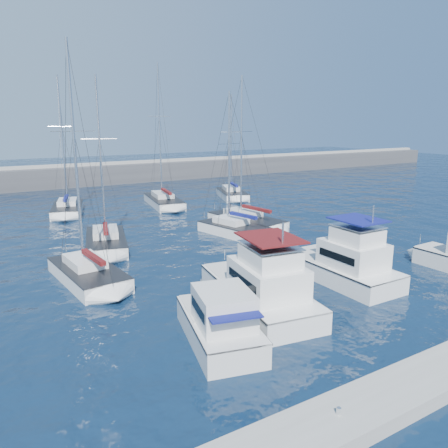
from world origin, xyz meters
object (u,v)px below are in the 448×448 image
sailboat_mid_b (106,242)px  sailboat_mid_c (234,229)px  sailboat_back_c (232,194)px  motor_yacht_stbd_inner (345,265)px  sailboat_mid_a (88,273)px  motor_yacht_port_inner (262,289)px  sailboat_mid_d (246,221)px  sailboat_back_a (68,209)px  motor_yacht_port_outer (220,324)px  sailboat_back_b (164,201)px

sailboat_mid_b → sailboat_mid_c: (11.22, -1.67, -0.00)m
sailboat_mid_c → sailboat_back_c: 19.44m
motor_yacht_stbd_inner → sailboat_mid_a: 16.53m
motor_yacht_port_inner → sailboat_mid_a: bearing=136.9°
sailboat_mid_a → sailboat_mid_d: 18.72m
sailboat_mid_a → sailboat_mid_c: size_ratio=1.17×
sailboat_mid_a → sailboat_back_a: size_ratio=1.00×
sailboat_mid_c → sailboat_back_a: (-10.94, 17.38, 0.02)m
sailboat_mid_b → sailboat_back_c: (21.40, 14.89, 0.00)m
sailboat_mid_a → sailboat_mid_b: (3.19, 6.87, -0.02)m
sailboat_mid_c → sailboat_back_a: size_ratio=0.85×
sailboat_mid_c → sailboat_mid_b: bearing=158.2°
sailboat_mid_b → sailboat_mid_c: size_ratio=1.07×
motor_yacht_port_outer → sailboat_mid_a: (-3.21, 11.34, -0.41)m
motor_yacht_port_outer → sailboat_mid_d: (14.00, 18.70, -0.43)m
sailboat_mid_c → sailboat_mid_d: (2.79, 2.16, -0.00)m
sailboat_mid_b → sailboat_back_c: bearing=49.6°
motor_yacht_stbd_inner → sailboat_mid_c: 13.79m
sailboat_back_a → sailboat_back_c: sailboat_back_a is taller
sailboat_mid_b → sailboat_back_a: size_ratio=0.91×
sailboat_back_b → sailboat_mid_a: bearing=-114.4°
motor_yacht_stbd_inner → sailboat_mid_b: size_ratio=0.57×
sailboat_mid_b → sailboat_mid_c: bearing=6.3°
motor_yacht_port_inner → sailboat_mid_d: 19.34m
sailboat_mid_c → sailboat_mid_d: sailboat_mid_d is taller
sailboat_back_c → sailboat_mid_c: bearing=-102.1°
sailboat_mid_a → sailboat_back_c: sailboat_mid_a is taller
motor_yacht_port_outer → sailboat_back_b: bearing=84.6°
sailboat_mid_a → sailboat_back_b: sailboat_back_b is taller
motor_yacht_port_outer → motor_yacht_stbd_inner: bearing=27.9°
motor_yacht_port_outer → sailboat_back_a: bearing=103.2°
sailboat_back_a → sailboat_back_b: sailboat_back_b is taller
sailboat_back_b → sailboat_mid_c: bearing=-80.9°
motor_yacht_stbd_inner → sailboat_mid_d: bearing=79.5°
motor_yacht_port_outer → sailboat_mid_b: (-0.01, 18.21, -0.42)m
motor_yacht_port_outer → sailboat_mid_a: sailboat_mid_a is taller
motor_yacht_stbd_inner → motor_yacht_port_inner: bearing=-174.9°
motor_yacht_port_outer → motor_yacht_port_inner: motor_yacht_port_inner is taller
motor_yacht_port_outer → sailboat_back_c: 39.42m
motor_yacht_port_outer → sailboat_back_b: (11.37, 32.86, -0.40)m
motor_yacht_stbd_inner → sailboat_back_b: sailboat_back_b is taller
sailboat_mid_c → motor_yacht_port_outer: bearing=-137.5°
sailboat_back_a → motor_yacht_stbd_inner: bearing=-55.3°
motor_yacht_stbd_inner → sailboat_mid_a: sailboat_mid_a is taller
sailboat_back_a → motor_yacht_port_outer: bearing=-74.6°
motor_yacht_port_outer → sailboat_back_b: size_ratio=0.38×
sailboat_back_c → sailboat_mid_d: bearing=-97.7°
motor_yacht_stbd_inner → sailboat_mid_c: size_ratio=0.61×
sailboat_mid_c → motor_yacht_port_inner: bearing=-130.3°
sailboat_mid_a → sailboat_back_b: size_ratio=0.89×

